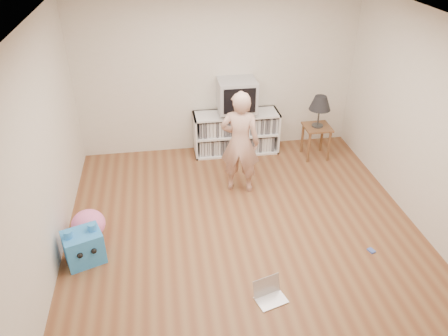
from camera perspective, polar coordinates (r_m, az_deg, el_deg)
ground at (r=5.77m, az=2.44°, el=-7.60°), size 4.50×4.50×0.00m
walls at (r=5.06m, az=2.76°, el=3.95°), size 4.52×4.52×2.60m
ceiling at (r=4.61m, az=3.19°, el=18.45°), size 4.50×4.50×0.01m
media_unit at (r=7.32m, az=1.57°, el=4.70°), size 1.40×0.45×0.70m
dvd_deck at (r=7.14m, az=1.63°, el=7.41°), size 0.45×0.35×0.07m
crt_tv at (r=7.03m, az=1.67°, el=9.53°), size 0.60×0.53×0.50m
side_table at (r=7.28m, az=11.98°, el=4.41°), size 0.42×0.42×0.55m
table_lamp at (r=7.06m, az=12.45°, el=8.21°), size 0.34×0.34×0.52m
person at (r=6.10m, az=2.10°, el=3.31°), size 0.64×0.52×1.52m
laptop at (r=4.87m, az=5.88°, el=-15.94°), size 0.37×0.33×0.22m
playing_cards at (r=5.68m, az=18.68°, el=-10.18°), size 0.09×0.11×0.02m
plush_blue at (r=5.40m, az=-17.85°, el=-9.76°), size 0.51×0.46×0.49m
plush_pink at (r=5.77m, az=-17.28°, el=-7.00°), size 0.53×0.53×0.36m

